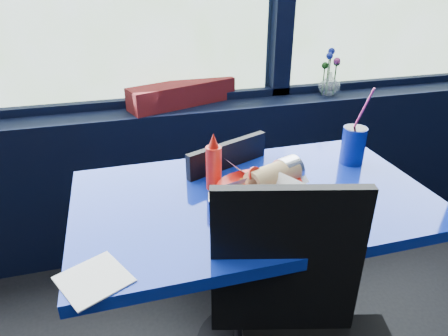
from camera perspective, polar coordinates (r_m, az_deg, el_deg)
window_sill at (r=2.23m, az=-10.90°, el=-1.62°), size 5.00×0.26×0.80m
near_table at (r=1.46m, az=4.07°, el=-10.04°), size 1.20×0.70×0.75m
chair_near_back at (r=1.77m, az=0.91°, el=-5.81°), size 0.50×0.51×0.85m
planter_box at (r=2.11m, az=-5.96°, el=10.53°), size 0.58×0.32×0.11m
flower_vase at (r=2.34m, az=14.88°, el=11.94°), size 0.13×0.13×0.25m
food_basket at (r=1.33m, az=5.37°, el=-2.70°), size 0.32×0.31×0.11m
ketchup_bottle at (r=1.36m, az=-1.48°, el=0.49°), size 0.05×0.05×0.21m
soda_cup at (r=1.63m, az=17.99°, el=3.22°), size 0.09×0.09×0.31m
napkin at (r=1.08m, az=-18.10°, el=-14.87°), size 0.21×0.21×0.00m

